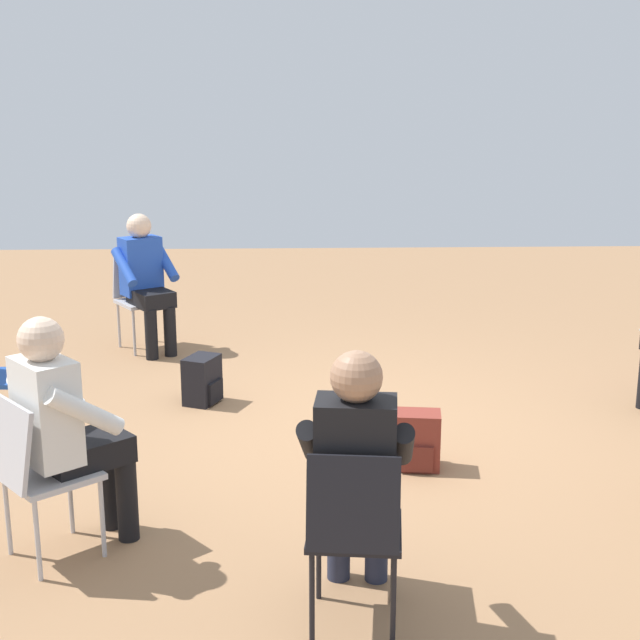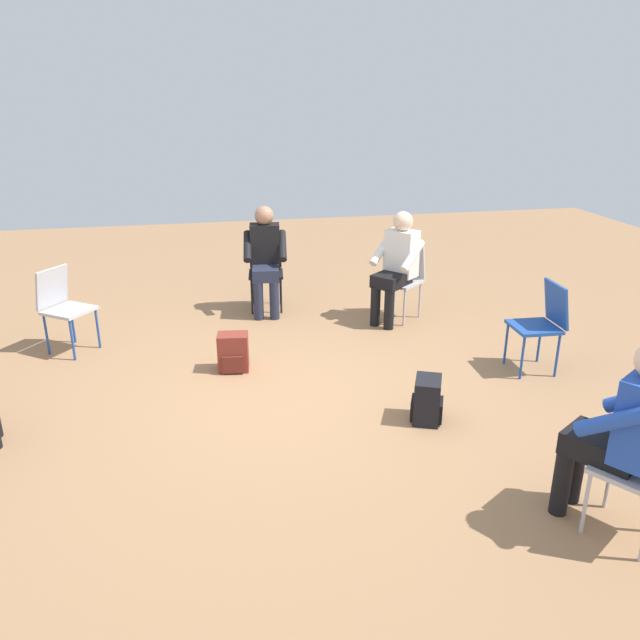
% 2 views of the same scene
% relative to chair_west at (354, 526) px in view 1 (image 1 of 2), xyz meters
% --- Properties ---
extents(ground_plane, '(15.24, 15.24, 0.00)m').
position_rel_chair_west_xyz_m(ground_plane, '(2.39, -0.13, -0.50)').
color(ground_plane, '#99704C').
extents(chair_west, '(0.48, 0.44, 0.85)m').
position_rel_chair_west_xyz_m(chair_west, '(0.00, 0.00, 0.00)').
color(chair_west, black).
rests_on(chair_west, ground).
extents(chair_northeast, '(0.58, 0.56, 0.85)m').
position_rel_chair_west_xyz_m(chair_northeast, '(4.57, 1.63, 0.00)').
color(chair_northeast, '#B7B7BC').
rests_on(chair_northeast, ground).
extents(chair_northwest, '(0.58, 0.59, 0.85)m').
position_rel_chair_west_xyz_m(chair_northwest, '(0.66, 1.50, 0.00)').
color(chair_northwest, '#B7B7BC').
rests_on(chair_northwest, ground).
extents(person_in_blue, '(0.63, 0.63, 1.24)m').
position_rel_chair_west_xyz_m(person_in_blue, '(4.43, 1.54, 0.20)').
color(person_in_blue, black).
rests_on(person_in_blue, ground).
extents(person_in_black, '(0.55, 0.53, 1.24)m').
position_rel_chair_west_xyz_m(person_in_black, '(0.17, -0.02, 0.20)').
color(person_in_black, '#23283D').
rests_on(person_in_black, ground).
extents(person_in_white, '(0.63, 0.63, 1.24)m').
position_rel_chair_west_xyz_m(person_in_white, '(0.76, 1.37, 0.20)').
color(person_in_white, black).
rests_on(person_in_white, ground).
extents(backpack_near_laptop_user, '(0.34, 0.31, 0.36)m').
position_rel_chair_west_xyz_m(backpack_near_laptop_user, '(2.99, 0.92, -0.34)').
color(backpack_near_laptop_user, black).
rests_on(backpack_near_laptop_user, ground).
extents(backpack_by_empty_chair, '(0.27, 0.30, 0.36)m').
position_rel_chair_west_xyz_m(backpack_by_empty_chair, '(1.73, -0.52, -0.34)').
color(backpack_by_empty_chair, maroon).
rests_on(backpack_by_empty_chair, ground).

